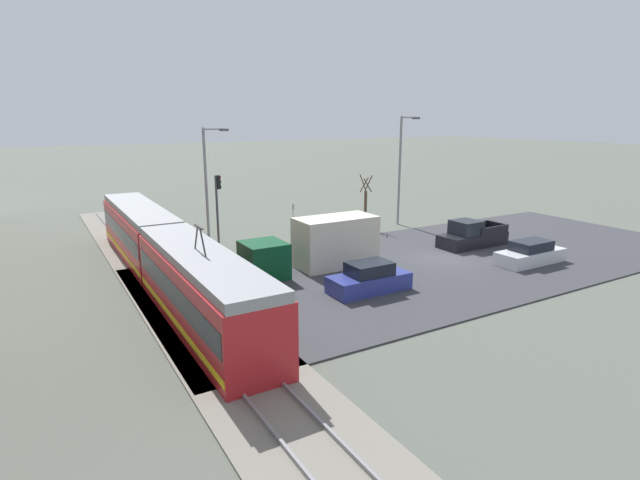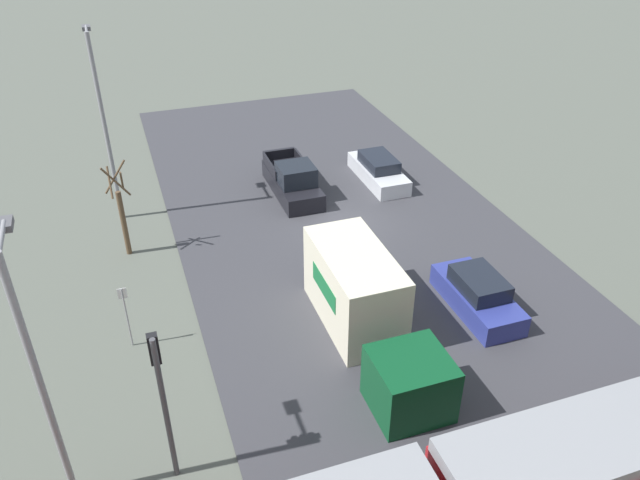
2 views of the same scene
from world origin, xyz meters
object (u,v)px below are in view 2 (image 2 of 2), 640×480
at_px(box_truck, 366,308).
at_px(street_lamp_near_crossing, 37,367).
at_px(sedan_car_1, 378,171).
at_px(sedan_car_0, 478,295).
at_px(no_parking_sign, 126,312).
at_px(pickup_truck, 293,181).
at_px(traffic_light_pole, 162,389).
at_px(street_lamp_mid_block, 103,118).
at_px(street_tree, 122,214).

distance_m(box_truck, street_lamp_near_crossing, 11.40).
bearing_deg(street_lamp_near_crossing, sedan_car_1, -136.61).
bearing_deg(sedan_car_0, no_parking_sign, -10.06).
bearing_deg(sedan_car_1, no_parking_sign, 33.86).
bearing_deg(sedan_car_1, pickup_truck, -0.55).
xyz_separation_m(traffic_light_pole, street_lamp_near_crossing, (2.83, -0.33, 1.41)).
xyz_separation_m(box_truck, pickup_truck, (-0.88, -12.05, -0.68)).
bearing_deg(street_lamp_near_crossing, no_parking_sign, -109.65).
height_order(street_lamp_mid_block, no_parking_sign, street_lamp_mid_block).
xyz_separation_m(street_tree, street_lamp_mid_block, (0.07, -3.70, 3.16)).
distance_m(sedan_car_0, street_lamp_near_crossing, 16.21).
height_order(sedan_car_0, no_parking_sign, no_parking_sign).
xyz_separation_m(sedan_car_0, street_tree, (12.81, -8.85, 1.32)).
xyz_separation_m(box_truck, traffic_light_pole, (7.56, 3.64, 1.89)).
bearing_deg(sedan_car_0, pickup_truck, -71.26).
bearing_deg(sedan_car_0, street_lamp_mid_block, -44.24).
relative_size(pickup_truck, street_lamp_near_crossing, 0.63).
bearing_deg(no_parking_sign, street_tree, -93.53).
bearing_deg(sedan_car_1, box_truck, 64.19).
xyz_separation_m(pickup_truck, street_lamp_near_crossing, (11.27, 15.36, 3.98)).
bearing_deg(traffic_light_pole, box_truck, -154.28).
bearing_deg(street_tree, street_lamp_mid_block, -88.89).
distance_m(pickup_truck, sedan_car_0, 12.53).
bearing_deg(pickup_truck, street_lamp_near_crossing, 53.72).
bearing_deg(no_parking_sign, sedan_car_1, -146.14).
height_order(pickup_truck, street_lamp_mid_block, street_lamp_mid_block).
height_order(street_tree, street_lamp_near_crossing, street_lamp_near_crossing).
distance_m(street_tree, street_lamp_mid_block, 4.87).
bearing_deg(street_tree, sedan_car_0, 145.37).
distance_m(box_truck, sedan_car_1, 13.36).
relative_size(sedan_car_1, no_parking_sign, 1.84).
bearing_deg(no_parking_sign, traffic_light_pole, 96.88).
distance_m(box_truck, street_lamp_mid_block, 15.49).
xyz_separation_m(street_tree, no_parking_sign, (0.40, 6.51, -0.48)).
bearing_deg(street_tree, no_parking_sign, 86.47).
distance_m(box_truck, traffic_light_pole, 8.61).
relative_size(street_tree, no_parking_sign, 1.73).
xyz_separation_m(sedan_car_1, traffic_light_pole, (13.37, 15.65, 2.70)).
xyz_separation_m(sedan_car_0, traffic_light_pole, (12.47, 3.83, 2.65)).
xyz_separation_m(pickup_truck, street_lamp_mid_block, (8.86, -0.69, 4.40)).
xyz_separation_m(box_truck, sedan_car_1, (-5.81, -12.01, -0.81)).
distance_m(sedan_car_1, no_parking_sign, 17.02).
bearing_deg(street_lamp_near_crossing, street_tree, -101.39).
bearing_deg(pickup_truck, sedan_car_1, 179.45).
distance_m(street_tree, street_lamp_near_crossing, 12.89).
bearing_deg(street_lamp_mid_block, no_parking_sign, 88.15).
bearing_deg(street_tree, street_lamp_near_crossing, 78.61).
xyz_separation_m(box_truck, street_lamp_near_crossing, (10.40, 3.31, 3.30)).
bearing_deg(street_lamp_mid_block, traffic_light_pole, 91.46).
bearing_deg(street_tree, box_truck, 131.18).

